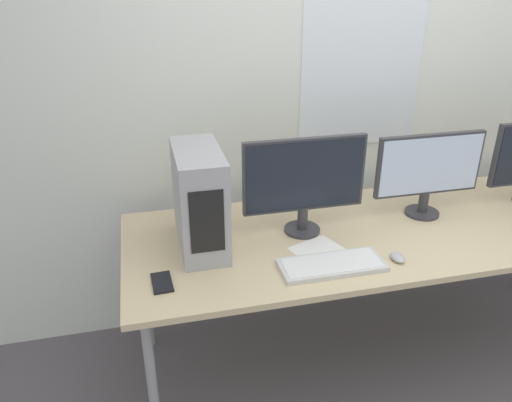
{
  "coord_description": "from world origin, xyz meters",
  "views": [
    {
      "loc": [
        -1.11,
        -1.43,
        1.89
      ],
      "look_at": [
        -0.66,
        0.43,
        0.98
      ],
      "focal_mm": 35.0,
      "sensor_mm": 36.0,
      "label": 1
    }
  ],
  "objects_px": {
    "monitor_right_near": "(429,170)",
    "mouse": "(398,257)",
    "pc_tower": "(200,200)",
    "keyboard": "(332,265)",
    "cell_phone": "(162,282)",
    "monitor_main": "(304,180)"
  },
  "relations": [
    {
      "from": "monitor_right_near",
      "to": "keyboard",
      "type": "distance_m",
      "value": 0.74
    },
    {
      "from": "mouse",
      "to": "cell_phone",
      "type": "distance_m",
      "value": 0.97
    },
    {
      "from": "pc_tower",
      "to": "mouse",
      "type": "relative_size",
      "value": 5.26
    },
    {
      "from": "mouse",
      "to": "cell_phone",
      "type": "height_order",
      "value": "mouse"
    },
    {
      "from": "pc_tower",
      "to": "mouse",
      "type": "distance_m",
      "value": 0.87
    },
    {
      "from": "monitor_main",
      "to": "keyboard",
      "type": "distance_m",
      "value": 0.4
    },
    {
      "from": "monitor_right_near",
      "to": "mouse",
      "type": "bearing_deg",
      "value": -132.06
    },
    {
      "from": "keyboard",
      "to": "cell_phone",
      "type": "relative_size",
      "value": 3.01
    },
    {
      "from": "keyboard",
      "to": "mouse",
      "type": "xyz_separation_m",
      "value": [
        0.29,
        -0.01,
        0.0
      ]
    },
    {
      "from": "pc_tower",
      "to": "keyboard",
      "type": "bearing_deg",
      "value": -31.87
    },
    {
      "from": "pc_tower",
      "to": "keyboard",
      "type": "height_order",
      "value": "pc_tower"
    },
    {
      "from": "pc_tower",
      "to": "cell_phone",
      "type": "height_order",
      "value": "pc_tower"
    },
    {
      "from": "keyboard",
      "to": "monitor_right_near",
      "type": "bearing_deg",
      "value": 29.44
    },
    {
      "from": "pc_tower",
      "to": "monitor_main",
      "type": "relative_size",
      "value": 0.79
    },
    {
      "from": "pc_tower",
      "to": "monitor_right_near",
      "type": "distance_m",
      "value": 1.1
    },
    {
      "from": "monitor_right_near",
      "to": "cell_phone",
      "type": "xyz_separation_m",
      "value": [
        -1.29,
        -0.3,
        -0.23
      ]
    },
    {
      "from": "monitor_right_near",
      "to": "cell_phone",
      "type": "relative_size",
      "value": 3.74
    },
    {
      "from": "monitor_main",
      "to": "keyboard",
      "type": "relative_size",
      "value": 1.29
    },
    {
      "from": "monitor_main",
      "to": "monitor_right_near",
      "type": "relative_size",
      "value": 1.04
    },
    {
      "from": "keyboard",
      "to": "mouse",
      "type": "distance_m",
      "value": 0.29
    },
    {
      "from": "monitor_right_near",
      "to": "mouse",
      "type": "xyz_separation_m",
      "value": [
        -0.32,
        -0.36,
        -0.22
      ]
    },
    {
      "from": "monitor_main",
      "to": "keyboard",
      "type": "bearing_deg",
      "value": -86.17
    }
  ]
}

